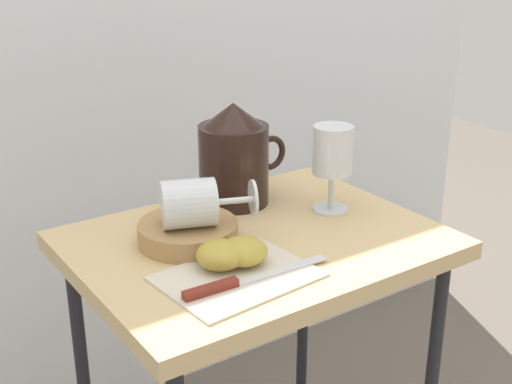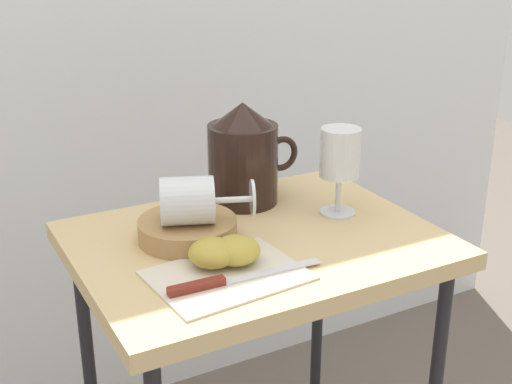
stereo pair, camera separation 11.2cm
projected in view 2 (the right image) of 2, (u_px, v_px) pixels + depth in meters
name	position (u px, v px, depth m)	size (l,w,h in m)	color
curtain_drape	(127.00, 37.00, 1.57)	(2.40, 0.03, 1.91)	white
table	(256.00, 276.00, 1.17)	(0.59, 0.45, 0.71)	tan
linen_napkin	(227.00, 275.00, 1.02)	(0.22, 0.16, 0.00)	beige
basket_tray	(188.00, 229.00, 1.13)	(0.16, 0.16, 0.04)	#AD8451
pitcher	(243.00, 162.00, 1.27)	(0.18, 0.13, 0.19)	black
wine_glass_upright	(340.00, 158.00, 1.20)	(0.07, 0.07, 0.16)	silver
wine_glass_tipped_near	(190.00, 201.00, 1.10)	(0.16, 0.12, 0.08)	silver
apple_half_left	(213.00, 253.00, 1.04)	(0.07, 0.07, 0.04)	#B29938
apple_half_right	(236.00, 250.00, 1.04)	(0.07, 0.07, 0.04)	#B29938
knife	(224.00, 281.00, 0.99)	(0.24, 0.02, 0.01)	silver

